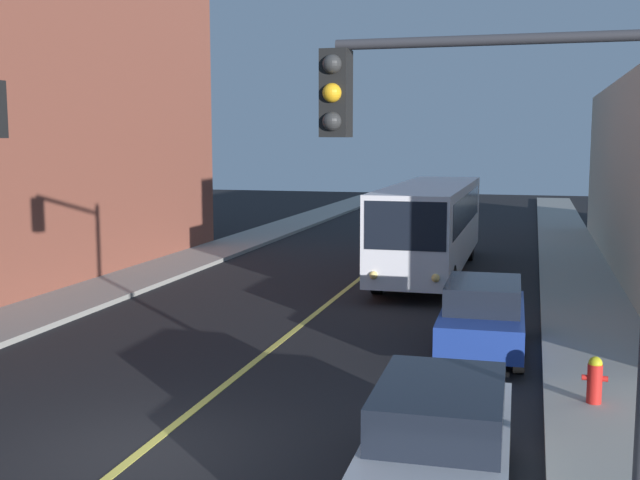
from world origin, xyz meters
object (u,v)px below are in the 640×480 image
(traffic_signal_right_corner, at_px, (507,182))
(parked_car_silver, at_px, (439,441))
(parked_car_blue, at_px, (483,315))
(fire_hydrant, at_px, (595,379))
(city_bus, at_px, (431,223))

(traffic_signal_right_corner, bearing_deg, parked_car_silver, 128.46)
(parked_car_blue, bearing_deg, fire_hydrant, -58.18)
(parked_car_blue, bearing_deg, parked_car_silver, -90.58)
(parked_car_silver, xyz_separation_m, traffic_signal_right_corner, (0.80, -1.01, 3.46))
(city_bus, relative_size, parked_car_silver, 2.75)
(fire_hydrant, bearing_deg, parked_car_silver, -117.77)
(parked_car_blue, relative_size, traffic_signal_right_corner, 0.74)
(city_bus, xyz_separation_m, parked_car_silver, (2.41, -17.92, -0.98))
(traffic_signal_right_corner, bearing_deg, parked_car_blue, 94.72)
(parked_car_blue, height_order, traffic_signal_right_corner, traffic_signal_right_corner)
(fire_hydrant, bearing_deg, city_bus, 108.79)
(parked_car_blue, distance_m, traffic_signal_right_corner, 9.43)
(fire_hydrant, bearing_deg, traffic_signal_right_corner, -105.30)
(parked_car_silver, height_order, traffic_signal_right_corner, traffic_signal_right_corner)
(parked_car_silver, distance_m, fire_hydrant, 4.81)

